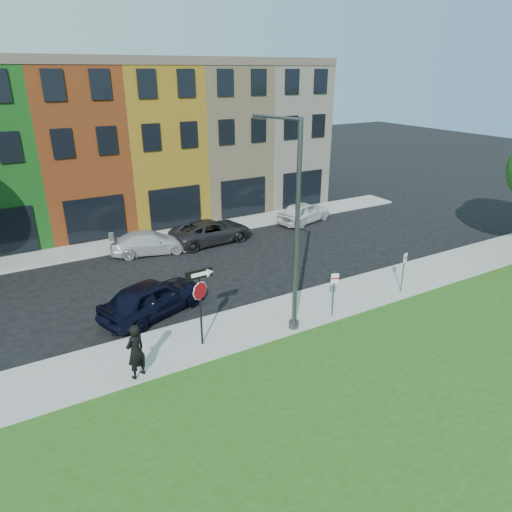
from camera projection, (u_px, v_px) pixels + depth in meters
ground at (331, 351)px, 17.04m from camera, size 120.00×120.00×0.00m
sidewalk_near at (324, 303)px, 20.35m from camera, size 40.00×3.00×0.12m
sidewalk_far at (137, 242)px, 27.70m from camera, size 40.00×2.40×0.12m
rowhouse_block at (111, 145)px, 31.03m from camera, size 30.00×10.12×10.00m
stop_sign at (200, 292)px, 16.43m from camera, size 1.05×0.11×3.07m
man at (136, 351)px, 15.07m from camera, size 1.08×1.02×1.97m
sedan_near at (153, 298)px, 19.29m from camera, size 4.91×5.91×1.60m
parked_car_silver at (150, 242)px, 25.91m from camera, size 3.51×5.10×1.28m
parked_car_dark at (211, 231)px, 27.55m from camera, size 2.83×5.22×1.38m
parked_car_white at (304, 212)px, 31.15m from camera, size 3.95×5.13×1.44m
street_lamp at (293, 230)px, 16.93m from camera, size 0.78×2.55×8.16m
parking_sign_a at (334, 288)px, 18.75m from camera, size 0.30×0.16×2.03m
parking_sign_b at (404, 267)px, 20.88m from camera, size 0.31×0.13×1.98m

